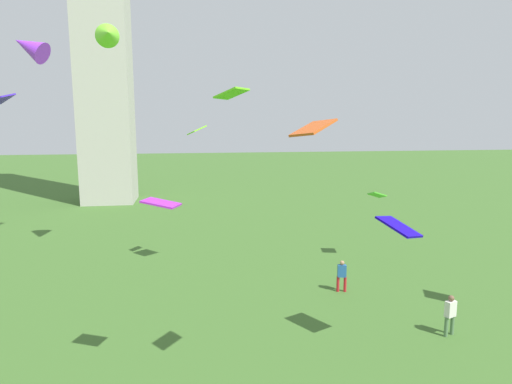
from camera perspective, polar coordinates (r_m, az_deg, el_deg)
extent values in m
cylinder|color=red|center=(23.25, 10.56, -11.64)|extent=(0.15, 0.15, 0.78)
cylinder|color=red|center=(23.30, 11.45, -11.61)|extent=(0.15, 0.15, 0.78)
cube|color=#235693|center=(23.03, 11.06, -9.99)|extent=(0.46, 0.32, 0.62)
sphere|color=#A37556|center=(22.90, 11.09, -8.99)|extent=(0.23, 0.23, 0.23)
cylinder|color=#51754C|center=(20.03, 23.40, -15.74)|extent=(0.15, 0.15, 0.82)
cylinder|color=#51754C|center=(20.31, 24.06, -15.43)|extent=(0.15, 0.15, 0.82)
cube|color=silver|center=(19.89, 23.87, -13.65)|extent=(0.51, 0.40, 0.65)
sphere|color=brown|center=(19.72, 23.96, -12.46)|extent=(0.24, 0.24, 0.24)
cube|color=#AD27CC|center=(13.80, -12.19, -1.40)|extent=(1.27, 1.09, 0.22)
cone|color=#7FEF2E|center=(27.87, -18.63, 18.80)|extent=(1.77, 2.27, 1.52)
cube|color=#75EF12|center=(25.12, -7.67, 7.93)|extent=(1.13, 1.18, 0.55)
cube|color=#1504B5|center=(16.72, 17.99, -4.29)|extent=(1.55, 1.76, 0.69)
cone|color=#9B34F1|center=(33.37, -27.31, 16.37)|extent=(2.84, 2.15, 2.24)
cube|color=#D2521C|center=(12.18, 7.44, 8.25)|extent=(1.41, 1.39, 0.51)
cube|color=#3F21BF|center=(27.97, -30.15, 10.23)|extent=(1.16, 1.74, 0.85)
cube|color=#68DB1D|center=(23.11, -3.21, 12.61)|extent=(1.89, 1.91, 0.56)
cube|color=#4DC62C|center=(27.83, 15.38, -0.36)|extent=(0.82, 1.24, 0.58)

